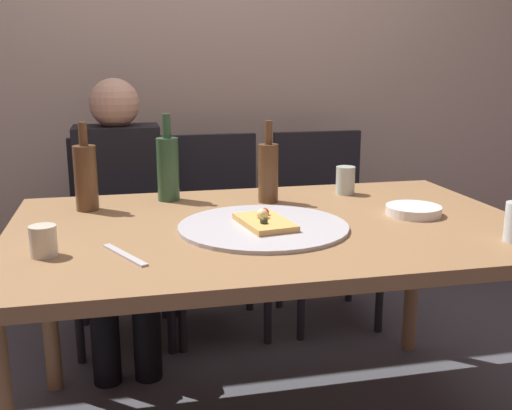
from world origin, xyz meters
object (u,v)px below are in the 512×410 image
at_px(plate_stack, 413,210).
at_px(beer_bottle, 168,167).
at_px(guest_in_sweater, 120,206).
at_px(pizza_slice_last, 265,221).
at_px(tumbler_far, 43,241).
at_px(table_knife, 125,255).
at_px(dining_table, 271,244).
at_px(chair_left, 121,225).
at_px(wine_bottle, 268,171).
at_px(chair_middle, 215,220).
at_px(pizza_tray, 263,227).
at_px(water_bottle, 86,176).
at_px(chair_right, 324,214).
at_px(wine_glass, 345,180).

bearing_deg(plate_stack, beer_bottle, 152.67).
height_order(beer_bottle, guest_in_sweater, guest_in_sweater).
distance_m(pizza_slice_last, guest_in_sweater, 0.95).
bearing_deg(tumbler_far, table_knife, -12.74).
distance_m(dining_table, table_knife, 0.52).
relative_size(beer_bottle, chair_left, 0.35).
bearing_deg(chair_left, table_knife, 90.60).
height_order(wine_bottle, table_knife, wine_bottle).
xyz_separation_m(beer_bottle, table_knife, (-0.17, -0.62, -0.12)).
distance_m(beer_bottle, chair_middle, 0.69).
bearing_deg(pizza_tray, beer_bottle, 118.94).
relative_size(dining_table, water_bottle, 5.40).
height_order(pizza_tray, chair_right, chair_right).
distance_m(dining_table, wine_glass, 0.52).
relative_size(pizza_slice_last, tumbler_far, 2.90).
distance_m(dining_table, chair_left, 1.05).
distance_m(pizza_tray, beer_bottle, 0.52).
bearing_deg(wine_bottle, chair_left, 129.30).
bearing_deg(plate_stack, table_knife, -166.49).
relative_size(pizza_tray, chair_middle, 0.58).
bearing_deg(table_knife, wine_glass, 98.70).
bearing_deg(pizza_slice_last, water_bottle, 145.68).
relative_size(pizza_slice_last, guest_in_sweater, 0.20).
bearing_deg(guest_in_sweater, chair_right, -171.07).
bearing_deg(pizza_tray, water_bottle, 145.82).
distance_m(pizza_tray, tumbler_far, 0.63).
xyz_separation_m(dining_table, beer_bottle, (-0.29, 0.39, 0.19)).
distance_m(beer_bottle, water_bottle, 0.30).
relative_size(table_knife, guest_in_sweater, 0.19).
distance_m(tumbler_far, guest_in_sweater, 0.99).
xyz_separation_m(water_bottle, chair_middle, (0.53, 0.62, -0.35)).
bearing_deg(beer_bottle, plate_stack, -27.33).
xyz_separation_m(beer_bottle, tumbler_far, (-0.37, -0.58, -0.08)).
bearing_deg(wine_glass, chair_left, 145.51).
relative_size(wine_bottle, plate_stack, 1.61).
xyz_separation_m(wine_glass, guest_in_sweater, (-0.84, 0.43, -0.16)).
relative_size(beer_bottle, table_knife, 1.42).
height_order(pizza_slice_last, beer_bottle, beer_bottle).
relative_size(beer_bottle, guest_in_sweater, 0.27).
height_order(table_knife, chair_left, chair_left).
bearing_deg(beer_bottle, water_bottle, -162.75).
bearing_deg(chair_middle, chair_left, 0.00).
xyz_separation_m(pizza_slice_last, beer_bottle, (-0.25, 0.45, 0.10)).
distance_m(pizza_tray, water_bottle, 0.65).
bearing_deg(chair_right, wine_glass, 78.28).
bearing_deg(pizza_tray, chair_left, 113.49).
bearing_deg(plate_stack, chair_right, 89.04).
bearing_deg(dining_table, wine_glass, 42.36).
xyz_separation_m(dining_table, water_bottle, (-0.57, 0.30, 0.19)).
distance_m(wine_bottle, chair_right, 0.85).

